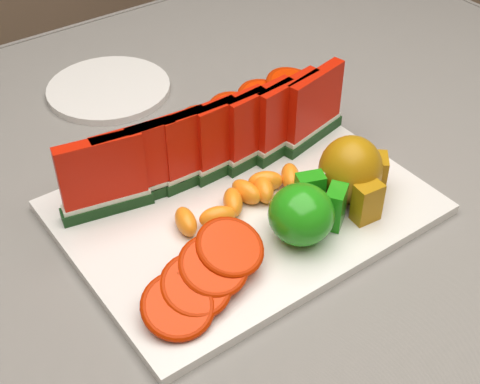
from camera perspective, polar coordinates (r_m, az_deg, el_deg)
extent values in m
cube|color=#4B3A1F|center=(0.79, -6.68, -3.46)|extent=(1.40, 0.90, 0.03)
cube|color=#4B3A1F|center=(1.57, 7.18, 4.01)|extent=(0.06, 0.06, 0.72)
cube|color=slate|center=(0.78, -6.79, -2.45)|extent=(1.52, 1.02, 0.01)
cube|color=slate|center=(1.23, -18.82, 7.50)|extent=(1.52, 0.01, 0.20)
cube|color=silver|center=(0.78, 0.28, -1.30)|extent=(0.40, 0.30, 0.01)
ellipsoid|color=#1C921A|center=(0.71, 5.26, -1.91)|extent=(0.08, 0.08, 0.07)
cube|color=#1C921A|center=(0.74, 8.14, -1.26)|extent=(0.04, 0.03, 0.05)
cube|color=beige|center=(0.74, 8.48, -1.08)|extent=(0.03, 0.02, 0.05)
cube|color=#1C921A|center=(0.75, 5.96, -0.05)|extent=(0.04, 0.03, 0.05)
cube|color=beige|center=(0.76, 6.30, 0.12)|extent=(0.03, 0.01, 0.05)
ellipsoid|color=#A88C10|center=(0.77, 9.40, 1.89)|extent=(0.09, 0.09, 0.08)
cube|color=#A88C10|center=(0.75, 10.80, -0.88)|extent=(0.03, 0.02, 0.05)
cube|color=#A88C10|center=(0.79, 11.61, 1.52)|extent=(0.04, 0.04, 0.05)
cylinder|color=silver|center=(1.01, -11.14, 8.63)|extent=(0.21, 0.21, 0.01)
cube|color=#0D3A11|center=(0.77, -11.23, -1.17)|extent=(0.11, 0.04, 0.01)
cube|color=silver|center=(0.77, -11.32, -0.61)|extent=(0.10, 0.04, 0.01)
cube|color=red|center=(0.74, -11.73, 1.85)|extent=(0.10, 0.04, 0.08)
cube|color=#0D3A11|center=(0.78, -8.51, -0.21)|extent=(0.11, 0.04, 0.01)
cube|color=silver|center=(0.78, -8.58, 0.35)|extent=(0.10, 0.03, 0.01)
cube|color=red|center=(0.75, -8.89, 2.82)|extent=(0.10, 0.03, 0.08)
cube|color=#0D3A11|center=(0.79, -5.85, 0.72)|extent=(0.11, 0.03, 0.01)
cube|color=silver|center=(0.79, -5.90, 1.28)|extent=(0.10, 0.03, 0.01)
cube|color=red|center=(0.76, -6.11, 3.75)|extent=(0.10, 0.02, 0.08)
cube|color=#0D3A11|center=(0.81, -3.28, 1.63)|extent=(0.11, 0.02, 0.01)
cube|color=silver|center=(0.80, -3.30, 2.19)|extent=(0.10, 0.02, 0.01)
cube|color=red|center=(0.78, -3.42, 4.64)|extent=(0.10, 0.02, 0.08)
cube|color=#0D3A11|center=(0.82, -0.78, 2.50)|extent=(0.11, 0.02, 0.01)
cube|color=silver|center=(0.82, -0.79, 3.06)|extent=(0.10, 0.02, 0.01)
cube|color=red|center=(0.79, -0.82, 5.49)|extent=(0.10, 0.02, 0.08)
cube|color=#0D3A11|center=(0.84, 1.62, 3.33)|extent=(0.11, 0.03, 0.01)
cube|color=silver|center=(0.83, 1.64, 3.89)|extent=(0.10, 0.03, 0.01)
cube|color=red|center=(0.81, 1.69, 6.29)|extent=(0.10, 0.02, 0.08)
cube|color=#0D3A11|center=(0.86, 3.94, 4.13)|extent=(0.11, 0.04, 0.01)
cube|color=silver|center=(0.85, 3.97, 4.68)|extent=(0.10, 0.03, 0.01)
cube|color=red|center=(0.83, 4.10, 7.05)|extent=(0.10, 0.03, 0.08)
cube|color=#0D3A11|center=(0.87, 6.15, 4.89)|extent=(0.11, 0.04, 0.01)
cube|color=silver|center=(0.87, 6.20, 5.42)|extent=(0.10, 0.04, 0.01)
cube|color=red|center=(0.85, 6.40, 7.77)|extent=(0.10, 0.04, 0.08)
cylinder|color=#DA4201|center=(0.65, -5.33, -9.65)|extent=(0.08, 0.07, 0.03)
torus|color=#B24C08|center=(0.65, -5.33, -9.65)|extent=(0.09, 0.08, 0.03)
cylinder|color=#DA4201|center=(0.66, -3.78, -7.96)|extent=(0.07, 0.07, 0.03)
torus|color=#B24C08|center=(0.66, -3.78, -7.96)|extent=(0.08, 0.08, 0.03)
cylinder|color=#DA4201|center=(0.67, -2.30, -6.33)|extent=(0.07, 0.07, 0.03)
torus|color=#B24C08|center=(0.67, -2.30, -6.33)|extent=(0.07, 0.07, 0.03)
cylinder|color=#DA4201|center=(0.68, -0.87, -4.74)|extent=(0.07, 0.07, 0.03)
torus|color=#B24C08|center=(0.68, -0.87, -4.74)|extent=(0.08, 0.08, 0.03)
cylinder|color=#DA4201|center=(0.81, -11.25, 1.38)|extent=(0.07, 0.07, 0.03)
torus|color=#B24C08|center=(0.81, -11.25, 1.38)|extent=(0.08, 0.08, 0.03)
cylinder|color=#DA4201|center=(0.82, -8.31, 2.79)|extent=(0.08, 0.08, 0.03)
torus|color=#B24C08|center=(0.82, -8.31, 2.79)|extent=(0.09, 0.09, 0.03)
cylinder|color=#DA4201|center=(0.84, -5.48, 4.14)|extent=(0.09, 0.09, 0.03)
torus|color=#B24C08|center=(0.84, -5.48, 4.14)|extent=(0.10, 0.10, 0.03)
cylinder|color=#DA4201|center=(0.85, -2.75, 5.43)|extent=(0.09, 0.09, 0.03)
torus|color=#B24C08|center=(0.85, -2.75, 5.43)|extent=(0.10, 0.10, 0.03)
cylinder|color=#DA4201|center=(0.87, -0.13, 6.65)|extent=(0.10, 0.10, 0.03)
torus|color=#B24C08|center=(0.87, -0.13, 6.65)|extent=(0.11, 0.11, 0.03)
cylinder|color=#DA4201|center=(0.90, 2.38, 7.79)|extent=(0.10, 0.10, 0.03)
torus|color=#B24C08|center=(0.90, 2.38, 7.79)|extent=(0.11, 0.11, 0.03)
cylinder|color=#DA4201|center=(0.92, 4.77, 8.86)|extent=(0.10, 0.10, 0.03)
torus|color=#B24C08|center=(0.92, 4.77, 8.86)|extent=(0.11, 0.11, 0.03)
ellipsoid|color=orange|center=(0.73, -4.64, -2.53)|extent=(0.03, 0.05, 0.03)
ellipsoid|color=orange|center=(0.74, -1.92, -2.15)|extent=(0.05, 0.04, 0.03)
ellipsoid|color=orange|center=(0.76, -0.61, -0.87)|extent=(0.04, 0.05, 0.03)
ellipsoid|color=orange|center=(0.77, 0.53, 0.01)|extent=(0.03, 0.04, 0.03)
ellipsoid|color=orange|center=(0.77, 2.03, 0.23)|extent=(0.04, 0.05, 0.03)
ellipsoid|color=orange|center=(0.79, 2.19, 0.91)|extent=(0.05, 0.04, 0.03)
ellipsoid|color=orange|center=(0.79, 4.32, 1.30)|extent=(0.04, 0.05, 0.03)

